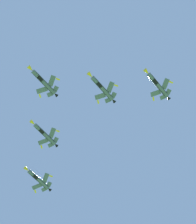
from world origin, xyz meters
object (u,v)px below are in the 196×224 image
fighter_jet_lead (43,82)px  fighter_jet_left_wing (102,88)px  fighter_jet_right_outer (38,179)px  fighter_jet_right_wing (44,134)px  fighter_jet_left_outer (157,85)px

fighter_jet_lead → fighter_jet_left_wing: size_ratio=1.00×
fighter_jet_lead → fighter_jet_left_wing: bearing=-134.3°
fighter_jet_left_wing → fighter_jet_right_outer: fighter_jet_left_wing is taller
fighter_jet_right_wing → fighter_jet_left_outer: 50.64m
fighter_jet_left_wing → fighter_jet_right_outer: size_ratio=1.00×
fighter_jet_left_outer → fighter_jet_right_wing: bearing=13.3°
fighter_jet_lead → fighter_jet_right_outer: (5.57, 44.66, -1.86)m
fighter_jet_left_wing → fighter_jet_right_outer: bearing=-17.1°
fighter_jet_left_outer → fighter_jet_right_outer: (-37.41, 53.62, -1.89)m
fighter_jet_right_wing → fighter_jet_left_outer: (38.67, -32.67, -1.53)m
fighter_jet_lead → fighter_jet_right_wing: size_ratio=1.00×
fighter_jet_right_outer → fighter_jet_right_wing: bearing=140.1°
fighter_jet_left_outer → fighter_jet_left_wing: bearing=37.5°
fighter_jet_right_wing → fighter_jet_right_outer: bearing=-39.9°
fighter_jet_left_wing → fighter_jet_left_outer: bearing=-142.5°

